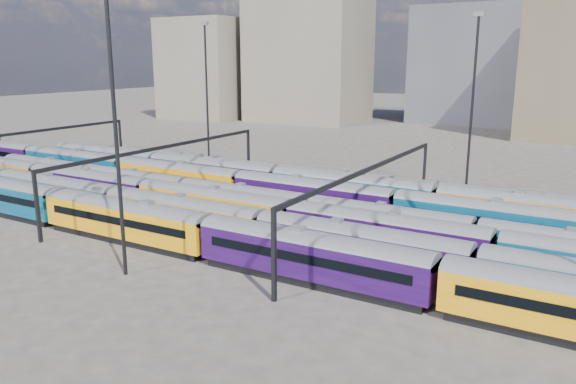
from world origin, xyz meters
The scene contains 14 objects.
ground centered at (0.00, 0.00, 0.00)m, with size 500.00×500.00×0.00m, color #403B36.
rake_0 centered at (10.75, -15.00, 2.94)m, with size 158.99×3.32×5.60m.
rake_1 centered at (-8.37, -10.00, 2.77)m, with size 106.81×3.13×5.27m.
rake_2 centered at (-18.81, -5.00, 2.79)m, with size 129.37×3.15×5.32m.
rake_3 centered at (12.10, 0.00, 2.45)m, with size 133.14×2.78×4.67m.
rake_4 centered at (-11.13, 5.00, 2.89)m, with size 133.76×3.26×5.50m.
rake_5 centered at (14.76, 10.00, 2.97)m, with size 137.36×3.35×5.65m.
rake_6 centered at (-2.11, 15.00, 2.40)m, with size 93.02×2.73×4.58m.
gantry_0 centered at (-50.00, 0.00, 6.79)m, with size 0.35×40.35×8.03m.
gantry_1 centered at (-20.00, 0.00, 6.79)m, with size 0.35×40.35×8.03m.
gantry_2 centered at (10.00, 0.00, 6.79)m, with size 0.35×40.35×8.03m.
mast_1 centered at (-30.00, 22.00, 13.97)m, with size 1.40×0.50×25.60m.
mast_2 centered at (-5.00, -22.00, 13.97)m, with size 1.40×0.50×25.60m.
mast_3 centered at (15.00, 24.00, 13.97)m, with size 1.40×0.50×25.60m.
Camera 1 is at (32.83, -56.42, 19.54)m, focal length 35.00 mm.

